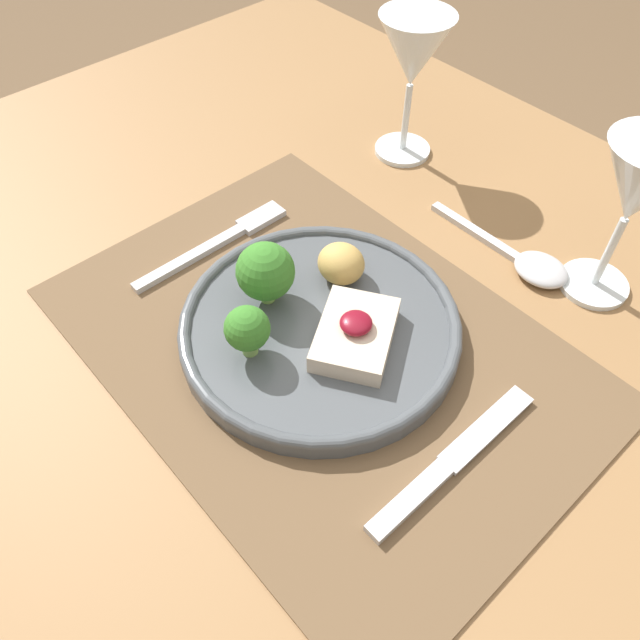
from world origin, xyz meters
The scene contains 9 objects.
ground_plane centered at (0.00, 0.00, 0.00)m, with size 8.00×8.00×0.00m, color brown.
dining_table centered at (0.00, 0.00, 0.66)m, with size 1.22×0.97×0.76m.
placemat centered at (0.00, 0.00, 0.76)m, with size 0.49×0.34×0.00m, color brown.
dinner_plate centered at (-0.01, 0.01, 0.78)m, with size 0.26×0.26×0.08m.
fork centered at (-0.17, 0.01, 0.76)m, with size 0.02×0.19×0.01m.
knife centered at (0.16, -0.01, 0.76)m, with size 0.02×0.19×0.01m.
spoon centered at (0.07, 0.23, 0.76)m, with size 0.17×0.05×0.02m.
wine_glass_near centered at (0.13, 0.25, 0.88)m, with size 0.08×0.08×0.17m.
wine_glass_far centered at (-0.16, 0.28, 0.88)m, with size 0.08×0.08×0.17m.
Camera 1 is at (0.26, -0.24, 1.21)m, focal length 35.00 mm.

